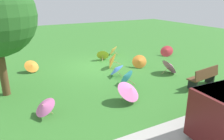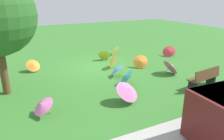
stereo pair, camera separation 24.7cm
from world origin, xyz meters
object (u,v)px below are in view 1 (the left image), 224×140
(parasol_yellow_0, at_px, (103,54))
(parasol_yellow_1, at_px, (113,50))
(parasol_blue_0, at_px, (116,69))
(parasol_pink_0, at_px, (130,90))
(park_bench, at_px, (204,77))
(parasol_pink_2, at_px, (44,106))
(parasol_orange_0, at_px, (32,66))
(parasol_orange_1, at_px, (139,61))
(parasol_red_0, at_px, (167,51))
(parasol_orange_2, at_px, (111,60))
(parasol_teal_0, at_px, (125,77))
(parasol_pink_1, at_px, (170,66))

(parasol_yellow_0, relative_size, parasol_yellow_1, 1.01)
(parasol_blue_0, distance_m, parasol_pink_0, 2.85)
(park_bench, height_order, parasol_pink_2, park_bench)
(parasol_orange_0, height_order, parasol_orange_1, parasol_orange_1)
(parasol_pink_2, bearing_deg, parasol_orange_1, -153.79)
(parasol_blue_0, relative_size, parasol_red_0, 0.98)
(parasol_red_0, bearing_deg, parasol_yellow_0, -15.62)
(park_bench, height_order, parasol_yellow_1, park_bench)
(parasol_orange_2, relative_size, parasol_pink_2, 1.05)
(parasol_teal_0, height_order, parasol_pink_2, parasol_teal_0)
(parasol_teal_0, bearing_deg, parasol_pink_2, 15.96)
(parasol_blue_0, height_order, parasol_yellow_1, parasol_blue_0)
(parasol_orange_0, distance_m, parasol_pink_0, 5.88)
(parasol_orange_0, distance_m, parasol_yellow_1, 5.51)
(park_bench, distance_m, parasol_pink_2, 6.66)
(parasol_orange_1, bearing_deg, parasol_orange_2, -27.07)
(parasol_orange_0, bearing_deg, parasol_orange_2, 162.13)
(parasol_orange_1, bearing_deg, parasol_pink_2, 26.21)
(parasol_blue_0, height_order, parasol_pink_0, parasol_pink_0)
(parasol_yellow_0, bearing_deg, parasol_orange_1, 114.73)
(parasol_yellow_0, bearing_deg, park_bench, 108.86)
(parasol_blue_0, bearing_deg, parasol_pink_0, 71.09)
(park_bench, distance_m, parasol_red_0, 5.18)
(parasol_yellow_0, distance_m, parasol_yellow_1, 1.38)
(parasol_pink_2, bearing_deg, parasol_yellow_1, -133.80)
(parasol_blue_0, relative_size, parasol_pink_2, 1.16)
(parasol_blue_0, bearing_deg, parasol_orange_2, -107.34)
(park_bench, distance_m, parasol_orange_0, 8.34)
(park_bench, height_order, parasol_pink_0, park_bench)
(parasol_blue_0, xyz_separation_m, parasol_orange_0, (3.57, -2.55, -0.02))
(parasol_orange_2, xyz_separation_m, parasol_pink_0, (1.32, 3.96, 0.06))
(parasol_yellow_1, xyz_separation_m, parasol_orange_2, (1.42, 2.46, 0.11))
(parasol_orange_2, bearing_deg, parasol_blue_0, 72.66)
(park_bench, relative_size, parasol_red_0, 1.56)
(parasol_yellow_0, height_order, parasol_pink_0, parasol_pink_0)
(parasol_yellow_0, xyz_separation_m, parasol_orange_0, (4.26, 0.38, -0.00))
(parasol_orange_0, relative_size, parasol_orange_1, 0.86)
(parasol_teal_0, relative_size, parasol_pink_0, 0.86)
(parasol_blue_0, relative_size, parasol_pink_0, 0.88)
(parasol_yellow_1, relative_size, parasol_orange_2, 0.98)
(parasol_blue_0, height_order, parasol_yellow_0, parasol_yellow_0)
(parasol_yellow_0, relative_size, parasol_pink_0, 0.79)
(parasol_orange_1, distance_m, parasol_pink_0, 4.23)
(park_bench, bearing_deg, parasol_pink_0, -4.10)
(parasol_orange_2, xyz_separation_m, parasol_red_0, (-4.42, -0.50, -0.08))
(parasol_yellow_0, distance_m, parasol_red_0, 4.28)
(parasol_orange_1, bearing_deg, parasol_red_0, -158.22)
(parasol_blue_0, xyz_separation_m, parasol_pink_2, (3.92, 2.24, 0.02))
(parasol_red_0, height_order, parasol_pink_1, parasol_pink_1)
(park_bench, relative_size, parasol_orange_1, 1.65)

